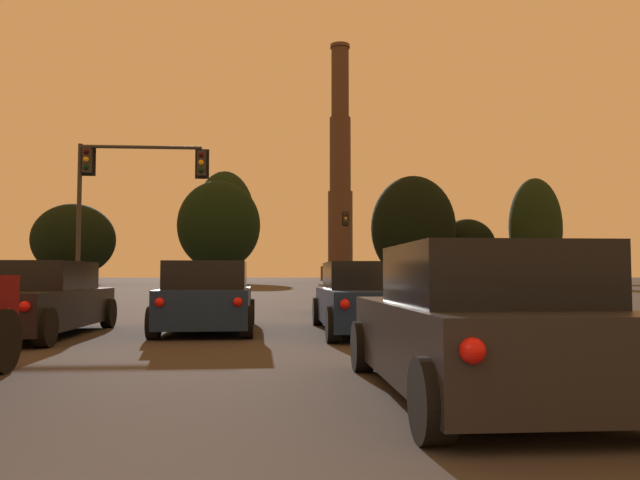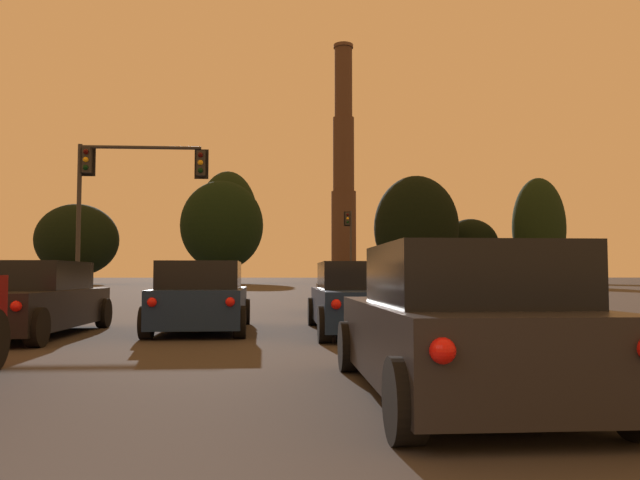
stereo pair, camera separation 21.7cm
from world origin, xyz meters
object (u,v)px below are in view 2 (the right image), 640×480
hatchback_right_lane_third (459,328)px  sedan_right_lane_second (361,299)px  hatchback_center_lane_second (202,299)px  sedan_left_lane_second (30,301)px  traffic_light_far_right (349,238)px  traffic_light_overhead_left (121,182)px  smokestack (344,187)px  hatchback_right_lane_front (350,291)px

hatchback_right_lane_third → sedan_right_lane_second: bearing=89.9°
hatchback_center_lane_second → sedan_right_lane_second: (3.26, -0.45, 0.00)m
sedan_left_lane_second → traffic_light_far_right: (10.59, 40.10, 3.65)m
traffic_light_overhead_left → smokestack: bearing=79.2°
hatchback_right_lane_third → hatchback_right_lane_front: 13.04m
hatchback_right_lane_front → smokestack: size_ratio=0.08×
smokestack → traffic_light_far_right: bearing=-95.4°
hatchback_right_lane_third → hatchback_center_lane_second: size_ratio=0.99×
hatchback_right_lane_front → traffic_light_far_right: size_ratio=0.63×
sedan_right_lane_second → smokestack: smokestack is taller
hatchback_right_lane_front → sedan_right_lane_second: 6.25m
hatchback_center_lane_second → smokestack: smokestack is taller
sedan_left_lane_second → smokestack: bearing=81.2°
hatchback_right_lane_front → hatchback_center_lane_second: same height
smokestack → hatchback_right_lane_third: bearing=-95.3°
traffic_light_far_right → sedan_left_lane_second: bearing=-104.8°
hatchback_center_lane_second → traffic_light_overhead_left: size_ratio=0.63×
hatchback_center_lane_second → hatchback_right_lane_third: bearing=-67.1°
sedan_left_lane_second → hatchback_right_lane_third: bearing=-45.1°
sedan_right_lane_second → hatchback_right_lane_third: bearing=-89.7°
hatchback_right_lane_front → sedan_left_lane_second: (-6.90, -6.56, 0.00)m
hatchback_right_lane_front → hatchback_center_lane_second: 6.88m
hatchback_right_lane_front → hatchback_center_lane_second: (-3.73, -5.77, 0.00)m
hatchback_center_lane_second → sedan_right_lane_second: bearing=-9.5°
hatchback_right_lane_front → sedan_right_lane_second: (-0.48, -6.23, 0.00)m
traffic_light_overhead_left → traffic_light_far_right: 29.22m
hatchback_right_lane_front → hatchback_right_lane_third: bearing=-93.6°
traffic_light_far_right → smokestack: smokestack is taller
hatchback_right_lane_third → smokestack: size_ratio=0.08×
hatchback_right_lane_front → traffic_light_overhead_left: size_ratio=0.63×
hatchback_right_lane_third → hatchback_right_lane_front: bearing=87.6°
hatchback_center_lane_second → smokestack: size_ratio=0.08×
sedan_left_lane_second → smokestack: 119.77m
sedan_right_lane_second → sedan_left_lane_second: bearing=-177.1°
hatchback_right_lane_third → hatchback_center_lane_second: 7.97m
hatchback_center_lane_second → sedan_right_lane_second: 3.29m
sedan_left_lane_second → traffic_light_overhead_left: 14.41m
hatchback_right_lane_third → hatchback_center_lane_second: bearing=114.0°
hatchback_right_lane_third → sedan_left_lane_second: (-6.47, 6.47, 0.00)m
hatchback_center_lane_second → traffic_light_far_right: 40.18m
sedan_right_lane_second → traffic_light_overhead_left: size_ratio=0.72×
traffic_light_overhead_left → hatchback_right_lane_front: bearing=-39.2°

